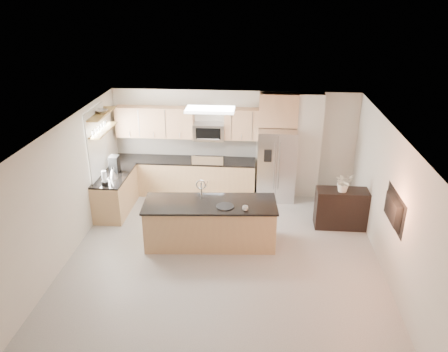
# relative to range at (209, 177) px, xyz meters

# --- Properties ---
(floor) EXTENTS (6.50, 6.50, 0.00)m
(floor) POSITION_rel_range_xyz_m (0.60, -2.92, -0.47)
(floor) COLOR #B0ADA8
(floor) RESTS_ON ground
(ceiling) EXTENTS (6.00, 6.50, 0.02)m
(ceiling) POSITION_rel_range_xyz_m (0.60, -2.92, 2.13)
(ceiling) COLOR white
(ceiling) RESTS_ON wall_back
(wall_back) EXTENTS (6.00, 0.02, 2.60)m
(wall_back) POSITION_rel_range_xyz_m (0.60, 0.33, 0.83)
(wall_back) COLOR beige
(wall_back) RESTS_ON floor
(wall_front) EXTENTS (6.00, 0.02, 2.60)m
(wall_front) POSITION_rel_range_xyz_m (0.60, -6.17, 0.83)
(wall_front) COLOR beige
(wall_front) RESTS_ON floor
(wall_left) EXTENTS (0.02, 6.50, 2.60)m
(wall_left) POSITION_rel_range_xyz_m (-2.40, -2.92, 0.83)
(wall_left) COLOR beige
(wall_left) RESTS_ON floor
(wall_right) EXTENTS (0.02, 6.50, 2.60)m
(wall_right) POSITION_rel_range_xyz_m (3.60, -2.92, 0.83)
(wall_right) COLOR beige
(wall_right) RESTS_ON floor
(back_counter) EXTENTS (3.55, 0.66, 1.44)m
(back_counter) POSITION_rel_range_xyz_m (-0.63, 0.01, -0.00)
(back_counter) COLOR tan
(back_counter) RESTS_ON floor
(left_counter) EXTENTS (0.66, 1.50, 0.92)m
(left_counter) POSITION_rel_range_xyz_m (-2.07, -1.07, -0.01)
(left_counter) COLOR tan
(left_counter) RESTS_ON floor
(range) EXTENTS (0.76, 0.64, 1.14)m
(range) POSITION_rel_range_xyz_m (0.00, 0.00, 0.00)
(range) COLOR black
(range) RESTS_ON floor
(upper_cabinets) EXTENTS (3.50, 0.33, 0.75)m
(upper_cabinets) POSITION_rel_range_xyz_m (-0.70, 0.16, 1.35)
(upper_cabinets) COLOR tan
(upper_cabinets) RESTS_ON wall_back
(microwave) EXTENTS (0.76, 0.40, 0.40)m
(microwave) POSITION_rel_range_xyz_m (0.00, 0.12, 1.16)
(microwave) COLOR silver
(microwave) RESTS_ON upper_cabinets
(refrigerator) EXTENTS (0.92, 0.78, 1.78)m
(refrigerator) POSITION_rel_range_xyz_m (1.66, -0.05, 0.42)
(refrigerator) COLOR silver
(refrigerator) RESTS_ON floor
(partition_column) EXTENTS (0.60, 0.30, 2.60)m
(partition_column) POSITION_rel_range_xyz_m (2.42, 0.18, 0.83)
(partition_column) COLOR beige
(partition_column) RESTS_ON floor
(window) EXTENTS (0.04, 1.15, 1.65)m
(window) POSITION_rel_range_xyz_m (-2.38, -1.07, 1.18)
(window) COLOR white
(window) RESTS_ON wall_left
(shelf_lower) EXTENTS (0.30, 1.20, 0.04)m
(shelf_lower) POSITION_rel_range_xyz_m (-2.25, -0.97, 1.48)
(shelf_lower) COLOR olive
(shelf_lower) RESTS_ON wall_left
(shelf_upper) EXTENTS (0.30, 1.20, 0.04)m
(shelf_upper) POSITION_rel_range_xyz_m (-2.25, -0.97, 1.85)
(shelf_upper) COLOR olive
(shelf_upper) RESTS_ON wall_left
(ceiling_fixture) EXTENTS (1.00, 0.50, 0.06)m
(ceiling_fixture) POSITION_rel_range_xyz_m (0.20, -1.32, 2.09)
(ceiling_fixture) COLOR white
(ceiling_fixture) RESTS_ON ceiling
(island) EXTENTS (2.72, 1.15, 1.34)m
(island) POSITION_rel_range_xyz_m (0.29, -2.30, -0.01)
(island) COLOR tan
(island) RESTS_ON floor
(credenza) EXTENTS (1.10, 0.46, 0.88)m
(credenza) POSITION_rel_range_xyz_m (3.05, -1.40, -0.03)
(credenza) COLOR black
(credenza) RESTS_ON floor
(cup) EXTENTS (0.13, 0.13, 0.09)m
(cup) POSITION_rel_range_xyz_m (1.00, -2.56, 0.49)
(cup) COLOR silver
(cup) RESTS_ON island
(platter) EXTENTS (0.41, 0.41, 0.02)m
(platter) POSITION_rel_range_xyz_m (0.60, -2.44, 0.46)
(platter) COLOR black
(platter) RESTS_ON island
(blender) EXTENTS (0.14, 0.14, 0.34)m
(blender) POSITION_rel_range_xyz_m (-2.07, -1.65, 0.59)
(blender) COLOR black
(blender) RESTS_ON left_counter
(kettle) EXTENTS (0.21, 0.21, 0.27)m
(kettle) POSITION_rel_range_xyz_m (-2.02, -1.26, 0.57)
(kettle) COLOR silver
(kettle) RESTS_ON left_counter
(coffee_maker) EXTENTS (0.20, 0.26, 0.39)m
(coffee_maker) POSITION_rel_range_xyz_m (-2.09, -0.90, 0.63)
(coffee_maker) COLOR black
(coffee_maker) RESTS_ON left_counter
(bowl) EXTENTS (0.44, 0.44, 0.08)m
(bowl) POSITION_rel_range_xyz_m (-2.25, -0.95, 1.91)
(bowl) COLOR silver
(bowl) RESTS_ON shelf_upper
(flower_vase) EXTENTS (0.71, 0.67, 0.63)m
(flower_vase) POSITION_rel_range_xyz_m (3.03, -1.45, 0.72)
(flower_vase) COLOR white
(flower_vase) RESTS_ON credenza
(television) EXTENTS (0.14, 1.08, 0.62)m
(television) POSITION_rel_range_xyz_m (3.51, -3.12, 0.88)
(television) COLOR black
(television) RESTS_ON wall_right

